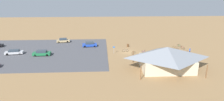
% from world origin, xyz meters
% --- Properties ---
extents(ground, '(160.00, 160.00, 0.00)m').
position_xyz_m(ground, '(0.00, 0.00, 0.00)').
color(ground, '#937047').
rests_on(ground, ground).
extents(parking_lot_asphalt, '(39.67, 30.12, 0.05)m').
position_xyz_m(parking_lot_asphalt, '(25.99, -1.14, 0.03)').
color(parking_lot_asphalt, '#4C4C51').
rests_on(parking_lot_asphalt, ground).
extents(bike_pavilion, '(13.97, 10.37, 5.32)m').
position_xyz_m(bike_pavilion, '(-6.77, 13.44, 3.01)').
color(bike_pavilion, beige).
rests_on(bike_pavilion, ground).
extents(trash_bin, '(0.60, 0.60, 0.90)m').
position_xyz_m(trash_bin, '(-0.56, -5.62, 0.45)').
color(trash_bin, brown).
rests_on(trash_bin, ground).
extents(lot_sign, '(0.56, 0.08, 2.20)m').
position_xyz_m(lot_sign, '(4.32, 1.09, 1.41)').
color(lot_sign, '#99999E').
rests_on(lot_sign, ground).
extents(bicycle_white_yard_center, '(0.54, 1.65, 0.84)m').
position_xyz_m(bicycle_white_yard_center, '(-14.99, -0.27, 0.37)').
color(bicycle_white_yard_center, black).
rests_on(bicycle_white_yard_center, ground).
extents(bicycle_green_lone_west, '(0.64, 1.66, 0.87)m').
position_xyz_m(bicycle_green_lone_west, '(-16.77, -4.72, 0.39)').
color(bicycle_green_lone_west, black).
rests_on(bicycle_green_lone_west, ground).
extents(bicycle_black_yard_left, '(1.36, 1.19, 0.77)m').
position_xyz_m(bicycle_black_yard_left, '(-1.29, 1.54, 0.36)').
color(bicycle_black_yard_left, black).
rests_on(bicycle_black_yard_left, ground).
extents(bicycle_red_edge_north, '(0.73, 1.70, 0.86)m').
position_xyz_m(bicycle_red_edge_north, '(-17.02, -2.29, 0.38)').
color(bicycle_red_edge_north, black).
rests_on(bicycle_red_edge_north, ground).
extents(bicycle_purple_near_sign, '(1.50, 1.01, 0.80)m').
position_xyz_m(bicycle_purple_near_sign, '(-4.16, 0.93, 0.36)').
color(bicycle_purple_near_sign, black).
rests_on(bicycle_purple_near_sign, ground).
extents(bicycle_silver_mid_cluster, '(1.84, 0.48, 0.88)m').
position_xyz_m(bicycle_silver_mid_cluster, '(0.90, -0.24, 0.40)').
color(bicycle_silver_mid_cluster, black).
rests_on(bicycle_silver_mid_cluster, ground).
extents(bicycle_orange_lone_east, '(1.30, 1.16, 0.79)m').
position_xyz_m(bicycle_orange_lone_east, '(-14.83, -2.81, 0.36)').
color(bicycle_orange_lone_east, black).
rests_on(bicycle_orange_lone_east, ground).
extents(car_green_second_row, '(4.77, 2.01, 1.46)m').
position_xyz_m(car_green_second_row, '(24.21, 1.88, 0.77)').
color(car_green_second_row, '#1E6B3D').
rests_on(car_green_second_row, parking_lot_asphalt).
extents(car_silver_far_end, '(4.95, 2.34, 1.31)m').
position_xyz_m(car_silver_far_end, '(32.25, 0.35, 0.71)').
color(car_silver_far_end, '#BCBCC1').
rests_on(car_silver_far_end, parking_lot_asphalt).
extents(car_tan_mid_lot, '(4.54, 2.26, 1.45)m').
position_xyz_m(car_tan_mid_lot, '(20.91, -12.19, 0.76)').
color(car_tan_mid_lot, tan).
rests_on(car_tan_mid_lot, parking_lot_asphalt).
extents(car_blue_end_stall, '(4.69, 2.34, 1.50)m').
position_xyz_m(car_blue_end_stall, '(11.58, -6.37, 0.79)').
color(car_blue_end_stall, '#1E42B2').
rests_on(car_blue_end_stall, parking_lot_asphalt).
extents(visitor_by_pavilion, '(0.40, 0.37, 1.81)m').
position_xyz_m(visitor_by_pavilion, '(-17.02, 2.51, 0.95)').
color(visitor_by_pavilion, '#2D3347').
rests_on(visitor_by_pavilion, ground).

